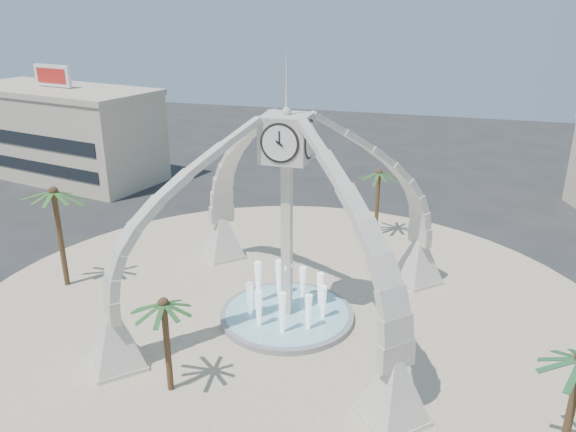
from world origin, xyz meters
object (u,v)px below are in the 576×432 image
(palm_north, at_px, (379,173))
(clock_tower, at_px, (287,218))
(palm_south, at_px, (164,304))
(palm_west, at_px, (53,193))
(fountain, at_px, (287,314))

(palm_north, bearing_deg, clock_tower, -102.60)
(palm_north, relative_size, palm_south, 1.11)
(palm_west, bearing_deg, fountain, 0.36)
(clock_tower, height_order, palm_north, clock_tower)
(clock_tower, bearing_deg, palm_west, -179.64)
(clock_tower, relative_size, fountain, 2.24)
(palm_west, bearing_deg, palm_south, -33.72)
(palm_west, relative_size, palm_north, 1.22)
(clock_tower, bearing_deg, palm_north, 77.40)
(fountain, bearing_deg, palm_north, 77.39)
(palm_north, distance_m, palm_south, 23.45)
(palm_north, bearing_deg, palm_west, -142.06)
(palm_south, bearing_deg, clock_tower, 66.23)
(palm_west, bearing_deg, palm_north, 37.94)
(palm_west, xyz_separation_m, palm_north, (18.63, 14.52, -1.22))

